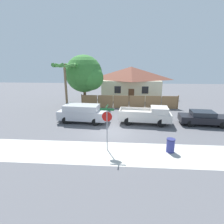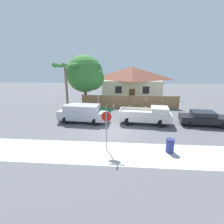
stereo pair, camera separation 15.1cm
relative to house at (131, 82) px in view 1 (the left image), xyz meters
The scene contains 11 objects.
ground_plane 16.45m from the house, 97.39° to the right, with size 80.00×80.00×0.00m, color #56565B.
sidewalk_strip 19.98m from the house, 96.05° to the right, with size 36.00×3.20×0.01m.
wooden_fence 7.50m from the house, 93.43° to the right, with size 12.89×0.12×1.80m.
house is the anchor object (origin of this frame).
oak_tree 9.06m from the house, 136.02° to the right, with size 5.29×5.04×6.96m.
palm_tree 12.63m from the house, 131.36° to the right, with size 2.88×3.09×5.86m.
red_suv 14.57m from the house, 111.25° to the right, with size 5.02×2.35×1.80m.
orange_pickup 13.68m from the house, 85.02° to the right, with size 5.14×2.33×1.73m.
parked_sedan 15.15m from the house, 63.85° to the right, with size 4.67×2.22×1.37m.
stop_sign 19.41m from the house, 96.48° to the right, with size 0.93×0.84×3.14m.
trash_bin 19.50m from the house, 83.86° to the right, with size 0.57×0.57×0.94m.
Camera 1 is at (1.00, -14.09, 5.73)m, focal length 28.00 mm.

